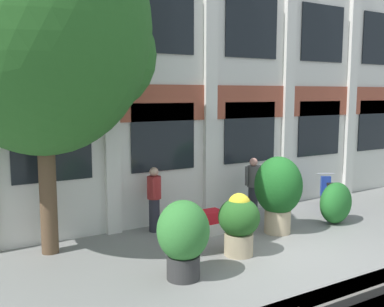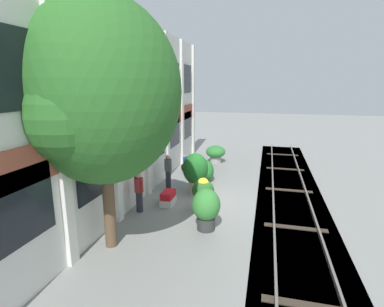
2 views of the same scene
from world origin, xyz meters
The scene contains 13 objects.
ground_plane centered at (0.00, 0.00, 0.00)m, with size 80.00×80.00×0.00m, color gray.
apartment_facade centered at (0.00, 3.35, 3.66)m, with size 16.88×0.64×7.34m.
rail_tracks centered at (0.00, -3.10, -0.13)m, with size 24.52×2.80×0.43m.
broadleaf_tree centered at (-4.40, 2.49, 4.51)m, with size 4.62×4.40×7.19m.
potted_plant_glazed_jar centered at (0.63, 1.05, 1.06)m, with size 1.14×1.14×1.85m.
potted_plant_stone_basin centered at (6.19, 1.09, 0.63)m, with size 1.22×1.22×1.08m.
potted_plant_ribbed_drum centered at (-2.67, -0.12, 0.81)m, with size 0.95×0.95×1.45m.
potted_plant_fluted_column centered at (-1.08, 0.33, 0.73)m, with size 0.86×0.86×1.31m.
potted_plant_square_trough centered at (-0.91, 1.83, 0.27)m, with size 0.90×0.50×0.56m.
scooter_near_curb centered at (3.48, 1.98, 0.44)m, with size 0.81×1.24×0.98m.
resident_by_doorway centered at (1.02, 2.48, 0.87)m, with size 0.53×0.34×1.62m.
resident_watching_tracks centered at (-1.86, 2.68, 0.85)m, with size 0.34×0.47×1.58m.
topiary_hedge centered at (2.47, 0.90, 0.53)m, with size 1.11×0.70×1.06m, color #236B28.
Camera 2 is at (-11.88, -1.96, 4.86)m, focal length 28.00 mm.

